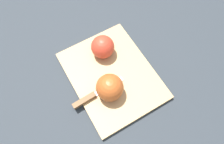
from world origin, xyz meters
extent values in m
plane|color=#282D33|center=(0.00, 0.00, 0.00)|extent=(4.00, 4.00, 0.00)
cube|color=tan|center=(0.00, 0.00, 0.01)|extent=(0.37, 0.31, 0.02)
sphere|color=red|center=(-0.09, 0.03, 0.06)|extent=(0.08, 0.08, 0.08)
cylinder|color=beige|center=(-0.09, 0.03, 0.06)|extent=(0.07, 0.01, 0.07)
sphere|color=#AD4C1E|center=(0.05, -0.04, 0.06)|extent=(0.09, 0.09, 0.09)
cylinder|color=beige|center=(0.05, -0.04, 0.06)|extent=(0.00, 0.08, 0.08)
cube|color=silver|center=(0.03, -0.03, 0.02)|extent=(0.02, 0.11, 0.00)
cube|color=brown|center=(0.02, -0.13, 0.02)|extent=(0.02, 0.08, 0.02)
camera|label=1|loc=(0.24, -0.19, 0.68)|focal=35.00mm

